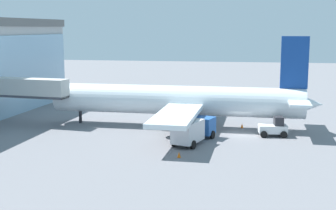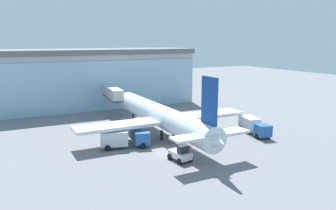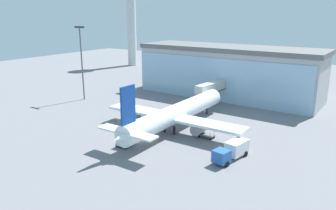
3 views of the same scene
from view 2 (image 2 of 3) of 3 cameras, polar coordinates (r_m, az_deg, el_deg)
ground at (r=47.87m, az=0.01°, el=-8.20°), size 240.00×240.00×0.00m
terminal_building at (r=82.77m, az=-13.26°, el=4.68°), size 50.63×16.83×13.79m
jet_bridge at (r=72.86m, az=-9.87°, el=2.15°), size 3.77×13.87×6.00m
airplane at (r=54.58m, az=-0.99°, el=-2.07°), size 29.58×35.04×11.42m
catering_truck at (r=49.73m, az=-7.78°, el=-5.77°), size 7.62×4.32×2.65m
fuel_truck at (r=58.28m, az=14.69°, el=-3.50°), size 3.63×7.59×2.65m
baggage_cart at (r=58.68m, az=5.15°, el=-4.05°), size 2.91×1.80×1.50m
pushback_tug at (r=44.29m, az=2.22°, el=-8.50°), size 2.47×3.38×2.30m
safety_cone_nose at (r=49.44m, az=3.99°, el=-7.25°), size 0.36×0.36×0.55m
safety_cone_wingtip at (r=49.01m, az=-14.68°, el=-7.77°), size 0.36×0.36×0.55m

